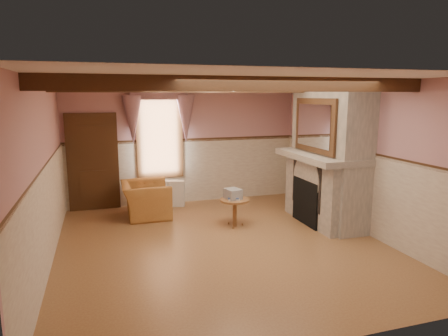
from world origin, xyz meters
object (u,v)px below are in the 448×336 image
object	(u,v)px
armchair	(146,199)
side_table	(235,213)
mantel_clock	(302,144)
oil_lamp	(309,143)
bowl	(321,151)
radiator	(169,194)

from	to	relation	value
armchair	side_table	xyz separation A→B (m)	(1.59, -1.20, -0.09)
mantel_clock	oil_lamp	size ratio (longest dim) A/B	0.86
side_table	armchair	bearing A→B (deg)	143.01
armchair	bowl	distance (m)	3.78
armchair	bowl	world-z (taller)	bowl
armchair	radiator	distance (m)	0.87
side_table	bowl	world-z (taller)	bowl
armchair	mantel_clock	size ratio (longest dim) A/B	4.68
bowl	oil_lamp	xyz separation A→B (m)	(0.00, 0.50, 0.10)
radiator	bowl	world-z (taller)	bowl
side_table	bowl	size ratio (longest dim) A/B	1.59
armchair	oil_lamp	bearing A→B (deg)	-105.35
radiator	oil_lamp	distance (m)	3.37
armchair	radiator	size ratio (longest dim) A/B	1.61
radiator	mantel_clock	world-z (taller)	mantel_clock
mantel_clock	oil_lamp	world-z (taller)	oil_lamp
side_table	mantel_clock	distance (m)	2.18
mantel_clock	side_table	bearing A→B (deg)	-162.91
armchair	oil_lamp	distance (m)	3.65
armchair	radiator	xyz separation A→B (m)	(0.61, 0.62, -0.07)
side_table	radiator	bearing A→B (deg)	118.31
side_table	oil_lamp	world-z (taller)	oil_lamp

